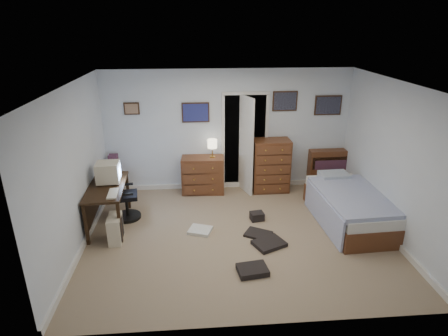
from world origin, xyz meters
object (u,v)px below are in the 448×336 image
at_px(office_chair, 123,199).
at_px(bed, 348,206).
at_px(computer_desk, 102,195).
at_px(low_dresser, 203,175).
at_px(tall_dresser, 271,166).

distance_m(office_chair, bed, 4.00).
bearing_deg(office_chair, computer_desk, -152.76).
bearing_deg(low_dresser, computer_desk, -140.84).
bearing_deg(tall_dresser, low_dresser, 178.28).
bearing_deg(tall_dresser, office_chair, -161.44).
relative_size(computer_desk, bed, 0.66).
bearing_deg(bed, computer_desk, 174.01).
height_order(tall_dresser, bed, tall_dresser).
distance_m(office_chair, tall_dresser, 3.04).
bearing_deg(tall_dresser, computer_desk, -159.67).
bearing_deg(low_dresser, bed, -26.38).
relative_size(low_dresser, bed, 0.43).
bearing_deg(bed, low_dresser, 146.81).
height_order(computer_desk, tall_dresser, tall_dresser).
xyz_separation_m(office_chair, low_dresser, (1.46, 1.03, 0.01)).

